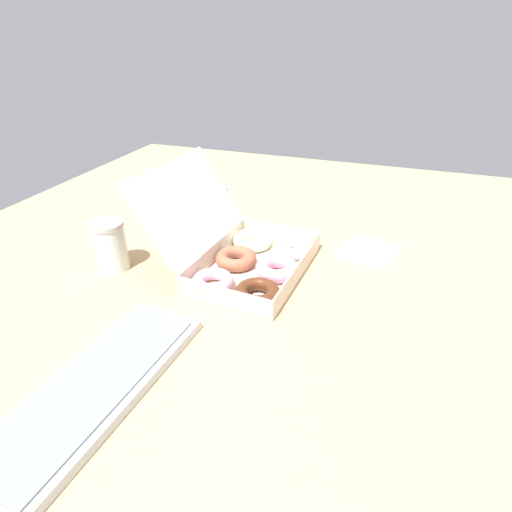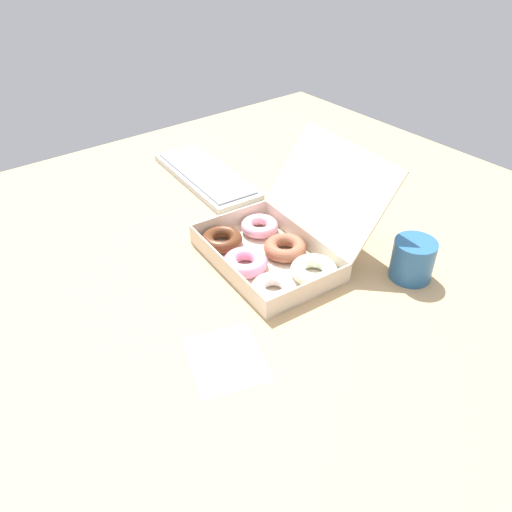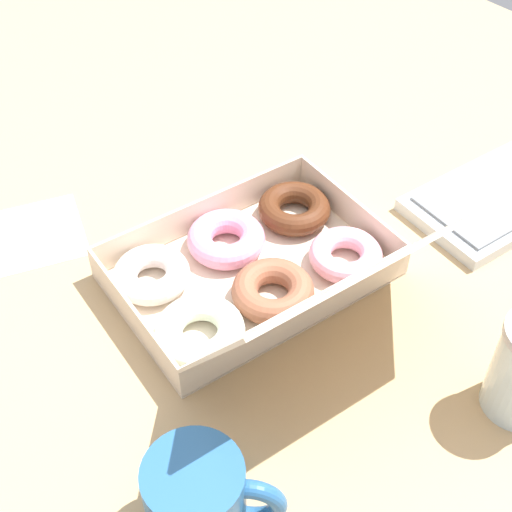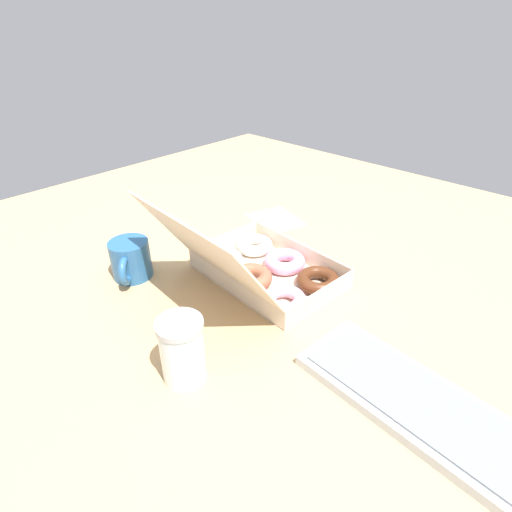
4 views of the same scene
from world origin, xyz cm
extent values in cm
cube|color=tan|center=(0.00, 0.00, -1.00)|extent=(180.00, 180.00, 2.00)
cube|color=beige|center=(-5.39, 2.25, 0.20)|extent=(34.23, 24.60, 0.40)
cube|color=beige|center=(-21.37, 3.61, 2.69)|extent=(2.26, 21.88, 4.59)
cube|color=beige|center=(10.59, 0.89, 2.69)|extent=(2.26, 21.88, 4.59)
cube|color=beige|center=(-6.30, -8.47, 2.69)|extent=(31.60, 3.09, 4.59)
cube|color=beige|center=(-4.48, 12.97, 2.69)|extent=(31.60, 3.09, 4.59)
cube|color=beige|center=(-3.93, 19.37, 14.01)|extent=(33.45, 15.48, 18.28)
torus|color=#532A16|center=(-16.57, -2.09, 1.94)|extent=(13.74, 13.74, 2.94)
torus|color=pink|center=(-5.94, -3.21, 1.94)|extent=(12.96, 12.96, 3.24)
torus|color=silver|center=(4.88, -4.03, 1.94)|extent=(13.06, 13.06, 2.95)
torus|color=#F2A7BE|center=(-15.66, 8.57, 1.94)|extent=(12.69, 12.69, 2.80)
torus|color=#95563D|center=(-4.72, 7.42, 1.94)|extent=(11.89, 11.89, 3.16)
torus|color=white|center=(5.56, 6.82, 1.94)|extent=(14.23, 14.23, 3.16)
cube|color=silver|center=(-48.03, 14.04, 0.90)|extent=(41.38, 17.92, 1.80)
cube|color=gray|center=(-48.03, 14.04, 2.00)|extent=(37.97, 15.32, 0.40)
cylinder|color=#285D93|center=(18.27, 23.67, 4.54)|extent=(9.11, 9.11, 9.08)
torus|color=#285D93|center=(14.82, 27.13, 4.54)|extent=(5.91, 5.92, 6.72)
cylinder|color=black|center=(18.27, 23.67, 7.44)|extent=(8.02, 8.02, 0.54)
cylinder|color=silver|center=(-15.26, 34.63, 5.48)|extent=(7.36, 7.36, 10.97)
cylinder|color=#B2B2B7|center=(-15.26, 34.63, 11.47)|extent=(7.73, 7.73, 1.00)
cube|color=white|center=(13.18, -22.05, 0.07)|extent=(18.40, 16.97, 0.15)
camera|label=1|loc=(-81.45, -24.24, 50.19)|focal=28.00mm
camera|label=2|loc=(65.19, -55.95, 68.21)|focal=35.00mm
camera|label=3|loc=(32.94, 49.96, 64.52)|focal=50.00mm
camera|label=4|loc=(-56.77, 61.40, 53.15)|focal=28.00mm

